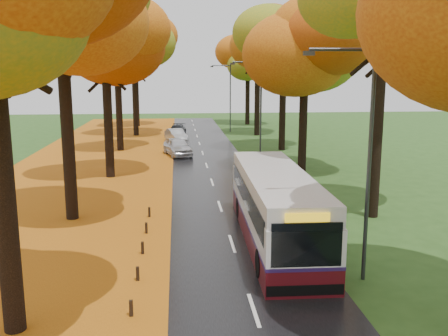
{
  "coord_description": "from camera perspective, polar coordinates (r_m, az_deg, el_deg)",
  "views": [
    {
      "loc": [
        -2.24,
        -7.99,
        7.21
      ],
      "look_at": [
        0.0,
        15.66,
        2.6
      ],
      "focal_mm": 40.0,
      "sensor_mm": 36.0,
      "label": 1
    }
  ],
  "objects": [
    {
      "name": "trees_left",
      "position": [
        35.48,
        -13.85,
        14.43
      ],
      "size": [
        9.2,
        74.0,
        13.88
      ],
      "color": "black",
      "rests_on": "ground"
    },
    {
      "name": "road",
      "position": [
        33.84,
        -1.49,
        -1.29
      ],
      "size": [
        6.5,
        90.0,
        0.04
      ],
      "primitive_type": "cube",
      "color": "black",
      "rests_on": "ground"
    },
    {
      "name": "streetlamp_far",
      "position": [
        60.36,
        0.48,
        8.61
      ],
      "size": [
        2.45,
        0.18,
        8.0
      ],
      "color": "#333538",
      "rests_on": "ground"
    },
    {
      "name": "car_silver",
      "position": [
        51.89,
        -5.5,
        3.73
      ],
      "size": [
        2.56,
        4.32,
        1.35
      ],
      "primitive_type": "imported",
      "rotation": [
        0.0,
        0.0,
        0.3
      ],
      "color": "#9C9FA4",
      "rests_on": "road"
    },
    {
      "name": "trees_right",
      "position": [
        36.24,
        10.02,
        14.74
      ],
      "size": [
        9.3,
        74.2,
        13.96
      ],
      "color": "black",
      "rests_on": "ground"
    },
    {
      "name": "streetlamp_mid",
      "position": [
        38.57,
        3.86,
        7.24
      ],
      "size": [
        2.45,
        0.18,
        8.0
      ],
      "color": "#333538",
      "rests_on": "ground"
    },
    {
      "name": "car_dark",
      "position": [
        56.86,
        -5.38,
        4.31
      ],
      "size": [
        2.27,
        4.45,
        1.24
      ],
      "primitive_type": "imported",
      "rotation": [
        0.0,
        0.0,
        -0.13
      ],
      "color": "black",
      "rests_on": "road"
    },
    {
      "name": "centre_line",
      "position": [
        33.83,
        -1.49,
        -1.25
      ],
      "size": [
        0.12,
        90.0,
        0.01
      ],
      "primitive_type": "cube",
      "color": "silver",
      "rests_on": "road"
    },
    {
      "name": "bus",
      "position": [
        21.39,
        5.91,
        -4.26
      ],
      "size": [
        2.86,
        11.42,
        2.99
      ],
      "rotation": [
        0.0,
        0.0,
        -0.02
      ],
      "color": "#480B11",
      "rests_on": "road"
    },
    {
      "name": "leaf_verge",
      "position": [
        34.44,
        -16.61,
        -1.55
      ],
      "size": [
        12.0,
        90.0,
        0.02
      ],
      "primitive_type": "cube",
      "color": "#904A0D",
      "rests_on": "ground"
    },
    {
      "name": "leaf_drift",
      "position": [
        33.77,
        -6.66,
        -1.35
      ],
      "size": [
        0.9,
        90.0,
        0.01
      ],
      "primitive_type": "cube",
      "color": "#C06913",
      "rests_on": "road"
    },
    {
      "name": "car_white",
      "position": [
        43.41,
        -5.32,
        2.45
      ],
      "size": [
        2.87,
        4.82,
        1.54
      ],
      "primitive_type": "imported",
      "rotation": [
        0.0,
        0.0,
        0.25
      ],
      "color": "silver",
      "rests_on": "road"
    },
    {
      "name": "bollard_row",
      "position": [
        14.54,
        -11.03,
        -17.78
      ],
      "size": [
        0.11,
        23.51,
        0.52
      ],
      "color": "black",
      "rests_on": "ground"
    },
    {
      "name": "streetlamp_near",
      "position": [
        17.33,
        15.58,
        2.3
      ],
      "size": [
        2.45,
        0.18,
        8.0
      ],
      "color": "#333538",
      "rests_on": "ground"
    }
  ]
}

